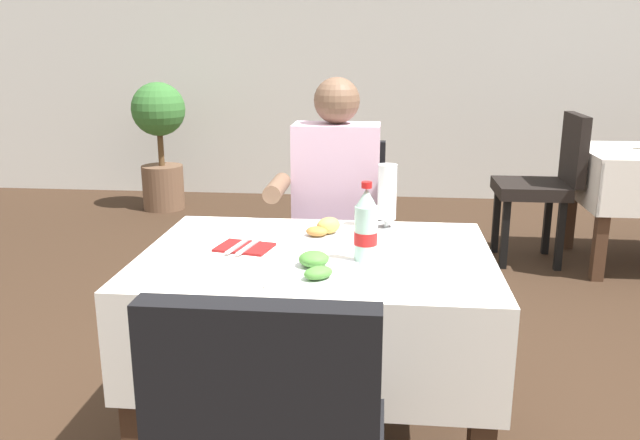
% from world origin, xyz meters
% --- Properties ---
extents(back_wall, '(11.00, 0.12, 2.74)m').
position_xyz_m(back_wall, '(0.00, 4.09, 1.37)').
color(back_wall, silver).
rests_on(back_wall, ground).
extents(main_dining_table, '(1.10, 0.80, 0.75)m').
position_xyz_m(main_dining_table, '(0.09, -0.04, 0.57)').
color(main_dining_table, white).
rests_on(main_dining_table, ground).
extents(chair_far_diner_seat, '(0.44, 0.50, 0.97)m').
position_xyz_m(chair_far_diner_seat, '(0.09, 0.75, 0.55)').
color(chair_far_diner_seat, black).
rests_on(chair_far_diner_seat, ground).
extents(seated_diner_far, '(0.50, 0.46, 1.26)m').
position_xyz_m(seated_diner_far, '(0.10, 0.64, 0.71)').
color(seated_diner_far, '#282D42').
rests_on(seated_diner_far, ground).
extents(plate_near_camera, '(0.24, 0.24, 0.06)m').
position_xyz_m(plate_near_camera, '(0.11, -0.25, 0.77)').
color(plate_near_camera, white).
rests_on(plate_near_camera, main_dining_table).
extents(plate_far_diner, '(0.23, 0.23, 0.07)m').
position_xyz_m(plate_far_diner, '(0.11, 0.13, 0.77)').
color(plate_far_diner, white).
rests_on(plate_far_diner, main_dining_table).
extents(beer_glass_left, '(0.07, 0.07, 0.23)m').
position_xyz_m(beer_glass_left, '(0.31, 0.26, 0.87)').
color(beer_glass_left, white).
rests_on(beer_glass_left, main_dining_table).
extents(cola_bottle_primary, '(0.07, 0.07, 0.25)m').
position_xyz_m(cola_bottle_primary, '(0.25, -0.13, 0.86)').
color(cola_bottle_primary, silver).
rests_on(cola_bottle_primary, main_dining_table).
extents(napkin_cutlery_set, '(0.19, 0.20, 0.01)m').
position_xyz_m(napkin_cutlery_set, '(-0.14, -0.02, 0.76)').
color(napkin_cutlery_set, maroon).
rests_on(napkin_cutlery_set, main_dining_table).
extents(background_chair_left, '(0.50, 0.44, 0.97)m').
position_xyz_m(background_chair_left, '(1.33, 2.22, 0.55)').
color(background_chair_left, black).
rests_on(background_chair_left, ground).
extents(potted_plant_corner, '(0.45, 0.45, 1.09)m').
position_xyz_m(potted_plant_corner, '(-1.62, 3.36, 0.63)').
color(potted_plant_corner, brown).
rests_on(potted_plant_corner, ground).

